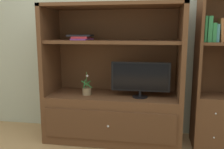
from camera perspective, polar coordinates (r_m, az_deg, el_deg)
painted_rear_wall at (r=3.15m, az=1.24°, el=11.95°), size 6.00×0.10×2.80m
media_console at (r=2.93m, az=0.20°, el=-5.92°), size 1.58×0.61×1.60m
tv_monitor at (r=2.75m, az=6.67°, el=-0.83°), size 0.66×0.17×0.40m
potted_plant at (r=2.89m, az=-5.94°, el=-3.79°), size 0.12×0.11×0.27m
magazine_stack at (r=2.89m, az=-7.23°, el=8.71°), size 0.29×0.31×0.06m
bookshelf_tall at (r=2.93m, az=22.58°, el=-3.81°), size 0.40×0.38×1.87m
upright_book_row at (r=2.84m, az=22.63°, el=9.52°), size 0.21×0.18×0.27m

